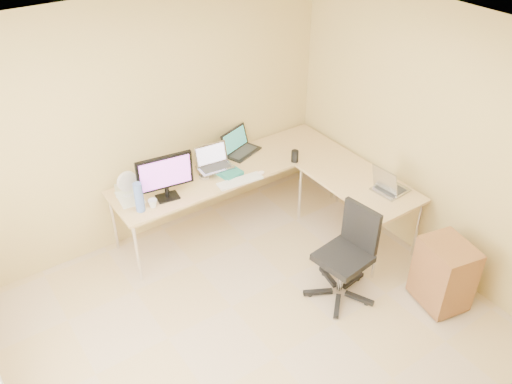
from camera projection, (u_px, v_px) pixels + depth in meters
floor at (276, 357)px, 4.56m from camera, size 4.50×4.50×0.00m
ceiling at (286, 70)px, 3.09m from camera, size 4.50×4.50×0.00m
wall_back at (147, 124)px, 5.35m from camera, size 4.50×0.00×4.50m
wall_right at (464, 157)px, 4.81m from camera, size 0.00×4.50×4.50m
desk_main at (231, 195)px, 5.95m from camera, size 2.65×0.70×0.73m
desk_return at (356, 209)px, 5.72m from camera, size 0.70×1.30×0.73m
monitor at (165, 177)px, 5.14m from camera, size 0.58×0.25×0.48m
book_stack at (227, 171)px, 5.63m from camera, size 0.25×0.32×0.05m
laptop_center at (215, 158)px, 5.58m from camera, size 0.39×0.31×0.24m
laptop_black at (242, 142)px, 5.93m from camera, size 0.50×0.43×0.26m
keyboard at (240, 181)px, 5.50m from camera, size 0.50×0.18×0.02m
mouse at (261, 173)px, 5.62m from camera, size 0.11×0.09×0.03m
mug at (153, 203)px, 5.12m from camera, size 0.11×0.11×0.08m
cd_stack at (205, 176)px, 5.57m from camera, size 0.15×0.15×0.03m
water_bottle at (139, 197)px, 5.01m from camera, size 0.11×0.11×0.31m
papers at (130, 197)px, 5.27m from camera, size 0.26×0.35×0.01m
white_box at (125, 190)px, 5.33m from camera, size 0.23×0.20×0.07m
desk_fan at (126, 184)px, 5.23m from camera, size 0.24×0.24×0.27m
black_cup at (295, 156)px, 5.81m from camera, size 0.10×0.10×0.14m
laptop_return at (392, 180)px, 5.31m from camera, size 0.40×0.32×0.25m
office_chair at (343, 255)px, 4.91m from camera, size 0.64×0.64×0.96m
cabinet at (444, 274)px, 4.90m from camera, size 0.48×0.55×0.66m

